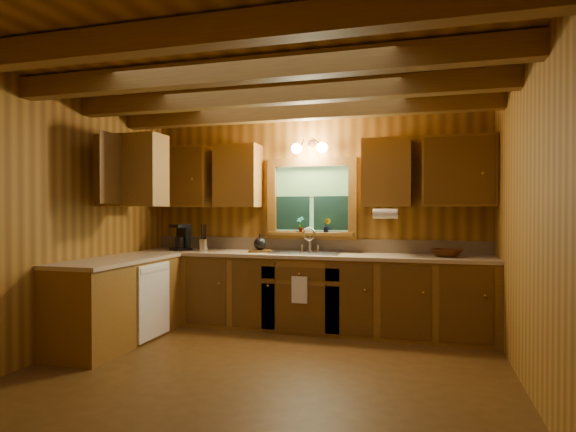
{
  "coord_description": "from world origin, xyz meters",
  "views": [
    {
      "loc": [
        1.32,
        -3.86,
        1.41
      ],
      "look_at": [
        0.0,
        0.8,
        1.35
      ],
      "focal_mm": 29.7,
      "sensor_mm": 36.0,
      "label": 1
    }
  ],
  "objects_px": {
    "cutting_board": "(260,251)",
    "wicker_basket": "(447,253)",
    "sink": "(307,257)",
    "coffee_maker": "(182,237)"
  },
  "relations": [
    {
      "from": "sink",
      "to": "cutting_board",
      "type": "relative_size",
      "value": 3.02
    },
    {
      "from": "cutting_board",
      "to": "coffee_maker",
      "type": "bearing_deg",
      "value": 165.58
    },
    {
      "from": "cutting_board",
      "to": "wicker_basket",
      "type": "height_order",
      "value": "wicker_basket"
    },
    {
      "from": "sink",
      "to": "coffee_maker",
      "type": "xyz_separation_m",
      "value": [
        -1.62,
        -0.02,
        0.21
      ]
    },
    {
      "from": "wicker_basket",
      "to": "cutting_board",
      "type": "bearing_deg",
      "value": -179.92
    },
    {
      "from": "cutting_board",
      "to": "sink",
      "type": "bearing_deg",
      "value": -16.13
    },
    {
      "from": "wicker_basket",
      "to": "coffee_maker",
      "type": "bearing_deg",
      "value": -179.49
    },
    {
      "from": "cutting_board",
      "to": "wicker_basket",
      "type": "xyz_separation_m",
      "value": [
        2.16,
        0.0,
        0.03
      ]
    },
    {
      "from": "sink",
      "to": "cutting_board",
      "type": "xyz_separation_m",
      "value": [
        -0.58,
        0.0,
        0.06
      ]
    },
    {
      "from": "sink",
      "to": "coffee_maker",
      "type": "distance_m",
      "value": 1.64
    }
  ]
}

